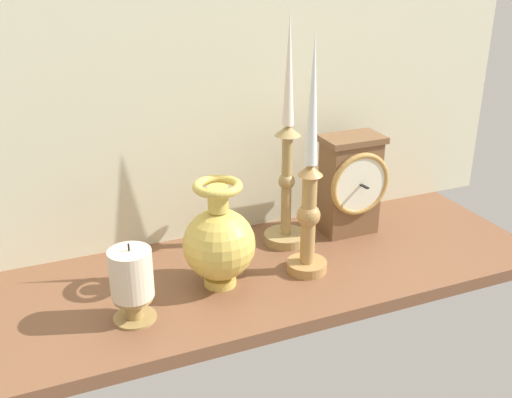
{
  "coord_description": "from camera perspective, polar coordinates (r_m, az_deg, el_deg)",
  "views": [
    {
      "loc": [
        -41.42,
        -89.09,
        55.58
      ],
      "look_at": [
        -3.56,
        0.0,
        14.0
      ],
      "focal_mm": 43.1,
      "sensor_mm": 36.0,
      "label": 1
    }
  ],
  "objects": [
    {
      "name": "brass_vase_bulbous",
      "position": [
        1.04,
        -3.45,
        -3.94
      ],
      "size": [
        12.33,
        12.33,
        19.01
      ],
      "color": "gold",
      "rests_on": "ground_plane"
    },
    {
      "name": "ground_plane",
      "position": [
        1.13,
        1.67,
        -6.79
      ],
      "size": [
        100.0,
        36.0,
        2.4
      ],
      "primitive_type": "cube",
      "color": "brown"
    },
    {
      "name": "pillar_candle_front",
      "position": [
        0.97,
        -11.46,
        -7.45
      ],
      "size": [
        6.81,
        6.81,
        13.26
      ],
      "color": "#A18148",
      "rests_on": "ground_plane"
    },
    {
      "name": "back_wall",
      "position": [
        1.18,
        -1.97,
        11.91
      ],
      "size": [
        120.0,
        2.0,
        65.0
      ],
      "primitive_type": "cube",
      "color": "beige",
      "rests_on": "ground_plane"
    },
    {
      "name": "mantel_clock",
      "position": [
        1.23,
        8.8,
        1.39
      ],
      "size": [
        12.76,
        10.1,
        20.13
      ],
      "color": "brown",
      "rests_on": "ground_plane"
    },
    {
      "name": "candlestick_tall_left",
      "position": [
        1.15,
        2.88,
        2.79
      ],
      "size": [
        8.46,
        8.46,
        44.39
      ],
      "color": "#A58953",
      "rests_on": "ground_plane"
    },
    {
      "name": "candlestick_tall_center",
      "position": [
        1.05,
        4.97,
        0.41
      ],
      "size": [
        7.25,
        7.25,
        42.31
      ],
      "color": "#AC8148",
      "rests_on": "ground_plane"
    }
  ]
}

